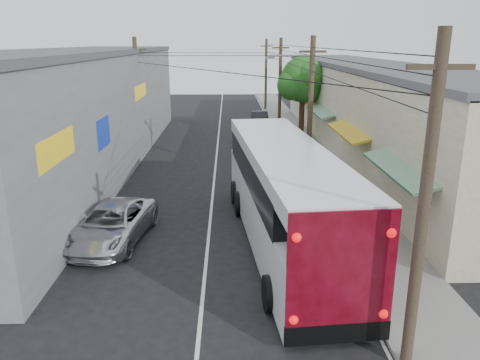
{
  "coord_description": "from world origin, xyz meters",
  "views": [
    {
      "loc": [
        0.85,
        -11.72,
        7.7
      ],
      "look_at": [
        1.35,
        8.28,
        1.76
      ],
      "focal_mm": 35.0,
      "sensor_mm": 36.0,
      "label": 1
    }
  ],
  "objects_px": {
    "coach_bus": "(284,194)",
    "parked_suv": "(281,168)",
    "jeepney": "(112,224)",
    "pedestrian_far": "(324,168)",
    "parked_car_mid": "(277,135)",
    "parked_car_far": "(260,119)",
    "pedestrian_near": "(328,197)"
  },
  "relations": [
    {
      "from": "parked_car_far",
      "to": "pedestrian_near",
      "type": "xyz_separation_m",
      "value": [
        1.6,
        -23.32,
        0.16
      ]
    },
    {
      "from": "jeepney",
      "to": "parked_car_mid",
      "type": "bearing_deg",
      "value": 72.68
    },
    {
      "from": "jeepney",
      "to": "parked_suv",
      "type": "xyz_separation_m",
      "value": [
        7.6,
        8.11,
        0.05
      ]
    },
    {
      "from": "parked_car_far",
      "to": "parked_suv",
      "type": "bearing_deg",
      "value": -91.08
    },
    {
      "from": "jeepney",
      "to": "parked_car_far",
      "type": "height_order",
      "value": "jeepney"
    },
    {
      "from": "jeepney",
      "to": "pedestrian_far",
      "type": "bearing_deg",
      "value": 46.15
    },
    {
      "from": "parked_car_mid",
      "to": "parked_car_far",
      "type": "height_order",
      "value": "parked_car_mid"
    },
    {
      "from": "coach_bus",
      "to": "pedestrian_near",
      "type": "relative_size",
      "value": 9.39
    },
    {
      "from": "coach_bus",
      "to": "parked_car_mid",
      "type": "xyz_separation_m",
      "value": [
        1.61,
        18.08,
        -1.22
      ]
    },
    {
      "from": "parked_car_mid",
      "to": "pedestrian_near",
      "type": "bearing_deg",
      "value": -94.32
    },
    {
      "from": "pedestrian_near",
      "to": "coach_bus",
      "type": "bearing_deg",
      "value": 62.71
    },
    {
      "from": "coach_bus",
      "to": "parked_car_mid",
      "type": "distance_m",
      "value": 18.19
    },
    {
      "from": "parked_car_mid",
      "to": "coach_bus",
      "type": "bearing_deg",
      "value": -102.47
    },
    {
      "from": "parked_suv",
      "to": "pedestrian_near",
      "type": "height_order",
      "value": "pedestrian_near"
    },
    {
      "from": "coach_bus",
      "to": "pedestrian_far",
      "type": "xyz_separation_m",
      "value": [
        3.26,
        8.18,
        -1.2
      ]
    },
    {
      "from": "pedestrian_far",
      "to": "parked_car_mid",
      "type": "bearing_deg",
      "value": -63.24
    },
    {
      "from": "parked_car_mid",
      "to": "pedestrian_far",
      "type": "relative_size",
      "value": 3.35
    },
    {
      "from": "parked_suv",
      "to": "parked_car_far",
      "type": "distance_m",
      "value": 18.05
    },
    {
      "from": "parked_suv",
      "to": "pedestrian_near",
      "type": "bearing_deg",
      "value": -70.83
    },
    {
      "from": "pedestrian_far",
      "to": "parked_car_far",
      "type": "bearing_deg",
      "value": -65.04
    },
    {
      "from": "jeepney",
      "to": "coach_bus",
      "type": "bearing_deg",
      "value": 5.71
    },
    {
      "from": "parked_car_mid",
      "to": "parked_car_far",
      "type": "xyz_separation_m",
      "value": [
        -0.8,
        8.34,
        -0.11
      ]
    },
    {
      "from": "parked_car_far",
      "to": "pedestrian_far",
      "type": "height_order",
      "value": "pedestrian_far"
    },
    {
      "from": "jeepney",
      "to": "parked_car_mid",
      "type": "distance_m",
      "value": 19.7
    },
    {
      "from": "jeepney",
      "to": "pedestrian_far",
      "type": "xyz_separation_m",
      "value": [
        10.05,
        7.91,
        0.09
      ]
    },
    {
      "from": "parked_car_far",
      "to": "parked_car_mid",
      "type": "bearing_deg",
      "value": -85.6
    },
    {
      "from": "coach_bus",
      "to": "jeepney",
      "type": "distance_m",
      "value": 6.92
    },
    {
      "from": "parked_suv",
      "to": "parked_car_far",
      "type": "bearing_deg",
      "value": 92.29
    },
    {
      "from": "coach_bus",
      "to": "parked_suv",
      "type": "height_order",
      "value": "coach_bus"
    },
    {
      "from": "parked_car_mid",
      "to": "pedestrian_far",
      "type": "bearing_deg",
      "value": -87.94
    },
    {
      "from": "parked_car_mid",
      "to": "parked_car_far",
      "type": "relative_size",
      "value": 1.13
    },
    {
      "from": "pedestrian_near",
      "to": "jeepney",
      "type": "bearing_deg",
      "value": 27.71
    }
  ]
}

